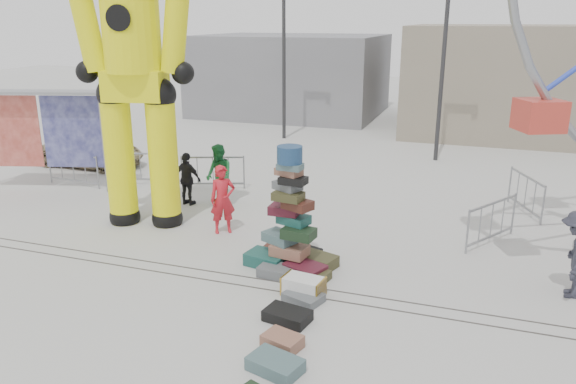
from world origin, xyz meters
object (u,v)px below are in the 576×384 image
(crash_test_dummy, at_px, (134,63))
(barricade_dummy_a, at_px, (73,170))
(lamp_post_left, at_px, (286,38))
(barricade_dummy_c, at_px, (213,172))
(barricade_dummy_b, at_px, (141,168))
(lamp_post_right, at_px, (447,42))
(parked_suv, at_px, (91,151))
(barricade_wheel_back, at_px, (526,194))
(banner_scaffold, at_px, (40,116))
(pedestrian_grey, at_px, (575,254))
(pedestrian_red, at_px, (223,200))
(steamer_trunk, at_px, (303,286))
(suitcase_tower, at_px, (290,234))
(pedestrian_green, at_px, (219,175))
(barricade_wheel_front, at_px, (491,223))
(pedestrian_black, at_px, (187,179))

(crash_test_dummy, relative_size, barricade_dummy_a, 4.04)
(lamp_post_left, distance_m, barricade_dummy_c, 9.23)
(crash_test_dummy, distance_m, barricade_dummy_b, 5.35)
(lamp_post_right, xyz_separation_m, parked_suv, (-12.22, -5.12, -3.93))
(barricade_wheel_back, bearing_deg, parked_suv, -114.47)
(banner_scaffold, bearing_deg, pedestrian_grey, -26.46)
(lamp_post_left, bearing_deg, pedestrian_red, -78.43)
(lamp_post_right, bearing_deg, steamer_trunk, -97.34)
(steamer_trunk, relative_size, barricade_dummy_a, 0.41)
(lamp_post_left, xyz_separation_m, banner_scaffold, (-4.70, -10.04, -2.11))
(lamp_post_right, bearing_deg, barricade_dummy_a, -145.82)
(steamer_trunk, distance_m, barricade_dummy_c, 7.84)
(barricade_wheel_back, bearing_deg, barricade_dummy_a, -104.78)
(suitcase_tower, height_order, pedestrian_green, suitcase_tower)
(lamp_post_left, height_order, barricade_dummy_c, lamp_post_left)
(steamer_trunk, bearing_deg, lamp_post_right, 90.49)
(barricade_dummy_a, height_order, pedestrian_green, pedestrian_green)
(lamp_post_right, distance_m, pedestrian_red, 11.36)
(lamp_post_right, relative_size, pedestrian_red, 4.49)
(crash_test_dummy, bearing_deg, barricade_dummy_b, 112.99)
(steamer_trunk, bearing_deg, crash_test_dummy, 161.98)
(lamp_post_left, relative_size, steamer_trunk, 9.81)
(lamp_post_left, xyz_separation_m, barricade_dummy_c, (0.42, -8.34, -3.93))
(suitcase_tower, distance_m, steamer_trunk, 1.50)
(barricade_wheel_front, bearing_deg, crash_test_dummy, 131.61)
(barricade_dummy_a, bearing_deg, lamp_post_right, 37.38)
(parked_suv, bearing_deg, steamer_trunk, -123.09)
(banner_scaffold, bearing_deg, barricade_wheel_front, -17.86)
(crash_test_dummy, xyz_separation_m, barricade_wheel_front, (8.81, 1.51, -3.70))
(lamp_post_right, bearing_deg, suitcase_tower, -101.51)
(crash_test_dummy, relative_size, barricade_dummy_c, 4.04)
(barricade_dummy_a, bearing_deg, parked_suv, 118.55)
(barricade_dummy_a, bearing_deg, crash_test_dummy, -25.34)
(barricade_dummy_c, height_order, pedestrian_grey, pedestrian_grey)
(barricade_dummy_a, distance_m, pedestrian_green, 5.45)
(barricade_wheel_front, xyz_separation_m, parked_suv, (-14.15, 3.18, -0.00))
(crash_test_dummy, distance_m, pedestrian_black, 3.91)
(barricade_wheel_back, relative_size, pedestrian_green, 1.09)
(pedestrian_black, relative_size, pedestrian_grey, 0.89)
(lamp_post_right, xyz_separation_m, barricade_wheel_front, (1.93, -8.30, -3.93))
(crash_test_dummy, distance_m, barricade_wheel_back, 11.24)
(steamer_trunk, bearing_deg, pedestrian_black, 146.70)
(lamp_post_left, distance_m, crash_test_dummy, 11.82)
(barricade_dummy_a, distance_m, pedestrian_red, 6.87)
(suitcase_tower, relative_size, barricade_dummy_a, 1.38)
(barricade_dummy_c, distance_m, pedestrian_red, 3.96)
(barricade_dummy_c, height_order, pedestrian_green, pedestrian_green)
(crash_test_dummy, bearing_deg, pedestrian_red, -10.32)
(barricade_wheel_front, distance_m, pedestrian_black, 8.49)
(barricade_dummy_b, bearing_deg, pedestrian_black, -45.23)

